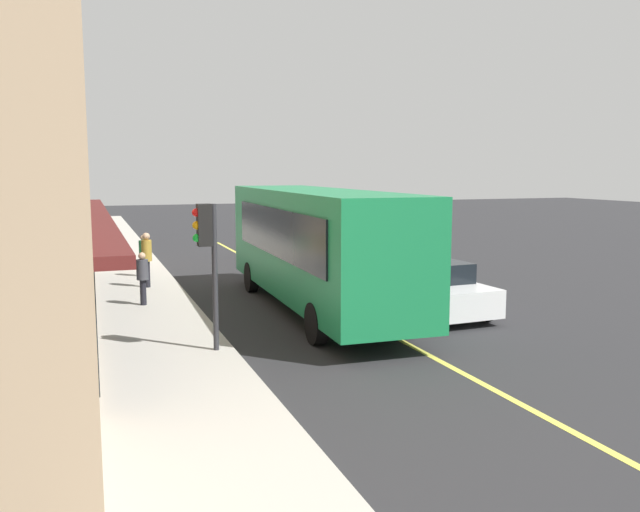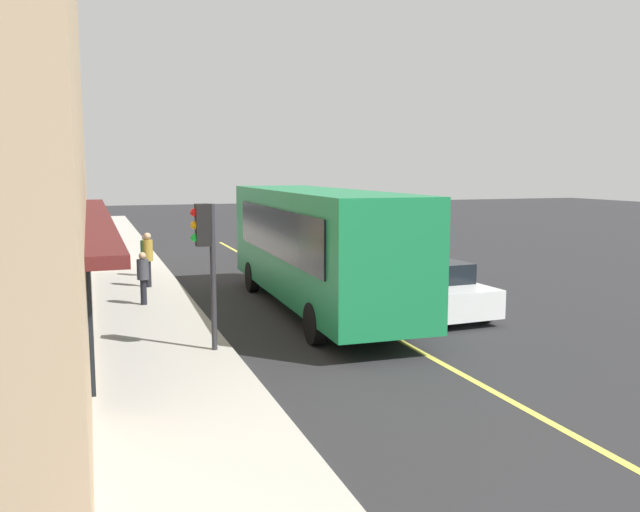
{
  "view_description": "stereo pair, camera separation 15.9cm",
  "coord_description": "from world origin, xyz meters",
  "px_view_note": "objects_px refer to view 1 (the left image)",
  "views": [
    {
      "loc": [
        -18.42,
        7.05,
        4.07
      ],
      "look_at": [
        -0.87,
        0.68,
        1.6
      ],
      "focal_mm": 36.71,
      "sensor_mm": 36.0,
      "label": 1
    },
    {
      "loc": [
        -18.48,
        6.9,
        4.07
      ],
      "look_at": [
        -0.87,
        0.68,
        1.6
      ],
      "focal_mm": 36.71,
      "sensor_mm": 36.0,
      "label": 2
    }
  ],
  "objects_px": {
    "car_white": "(431,287)",
    "bus": "(315,243)",
    "traffic_light": "(207,242)",
    "car_black": "(287,241)",
    "pedestrian_waiting": "(147,254)",
    "pedestrian_by_curb": "(143,274)",
    "pedestrian_near_storefront": "(144,252)"
  },
  "relations": [
    {
      "from": "pedestrian_waiting",
      "to": "car_black",
      "type": "bearing_deg",
      "value": -45.44
    },
    {
      "from": "traffic_light",
      "to": "car_black",
      "type": "xyz_separation_m",
      "value": [
        15.38,
        -6.51,
        -1.79
      ]
    },
    {
      "from": "bus",
      "to": "pedestrian_by_curb",
      "type": "bearing_deg",
      "value": 69.2
    },
    {
      "from": "traffic_light",
      "to": "pedestrian_near_storefront",
      "type": "bearing_deg",
      "value": 2.26
    },
    {
      "from": "traffic_light",
      "to": "pedestrian_waiting",
      "type": "bearing_deg",
      "value": 3.55
    },
    {
      "from": "car_black",
      "to": "pedestrian_near_storefront",
      "type": "relative_size",
      "value": 2.84
    },
    {
      "from": "car_black",
      "to": "pedestrian_waiting",
      "type": "relative_size",
      "value": 2.39
    },
    {
      "from": "traffic_light",
      "to": "car_white",
      "type": "height_order",
      "value": "traffic_light"
    },
    {
      "from": "traffic_light",
      "to": "car_black",
      "type": "height_order",
      "value": "traffic_light"
    },
    {
      "from": "traffic_light",
      "to": "pedestrian_by_curb",
      "type": "bearing_deg",
      "value": 9.47
    },
    {
      "from": "traffic_light",
      "to": "pedestrian_near_storefront",
      "type": "relative_size",
      "value": 2.07
    },
    {
      "from": "pedestrian_waiting",
      "to": "traffic_light",
      "type": "bearing_deg",
      "value": -176.45
    },
    {
      "from": "pedestrian_near_storefront",
      "to": "pedestrian_waiting",
      "type": "bearing_deg",
      "value": 177.59
    },
    {
      "from": "car_black",
      "to": "pedestrian_waiting",
      "type": "distance_m",
      "value": 9.89
    },
    {
      "from": "car_black",
      "to": "pedestrian_by_curb",
      "type": "relative_size",
      "value": 2.84
    },
    {
      "from": "traffic_light",
      "to": "pedestrian_waiting",
      "type": "height_order",
      "value": "traffic_light"
    },
    {
      "from": "car_white",
      "to": "bus",
      "type": "bearing_deg",
      "value": 64.17
    },
    {
      "from": "pedestrian_near_storefront",
      "to": "car_black",
      "type": "bearing_deg",
      "value": -56.54
    },
    {
      "from": "car_black",
      "to": "pedestrian_waiting",
      "type": "xyz_separation_m",
      "value": [
        -6.93,
        7.03,
        0.52
      ]
    },
    {
      "from": "traffic_light",
      "to": "bus",
      "type": "bearing_deg",
      "value": -45.49
    },
    {
      "from": "traffic_light",
      "to": "car_white",
      "type": "relative_size",
      "value": 0.73
    },
    {
      "from": "bus",
      "to": "car_black",
      "type": "relative_size",
      "value": 2.55
    },
    {
      "from": "pedestrian_waiting",
      "to": "pedestrian_near_storefront",
      "type": "relative_size",
      "value": 1.19
    },
    {
      "from": "pedestrian_near_storefront",
      "to": "bus",
      "type": "bearing_deg",
      "value": -149.31
    },
    {
      "from": "car_white",
      "to": "traffic_light",
      "type": "bearing_deg",
      "value": 108.58
    },
    {
      "from": "car_white",
      "to": "pedestrian_by_curb",
      "type": "bearing_deg",
      "value": 67.2
    },
    {
      "from": "pedestrian_by_curb",
      "to": "traffic_light",
      "type": "bearing_deg",
      "value": -170.53
    },
    {
      "from": "car_black",
      "to": "car_white",
      "type": "bearing_deg",
      "value": -178.9
    },
    {
      "from": "car_black",
      "to": "pedestrian_near_storefront",
      "type": "distance_m",
      "value": 8.32
    },
    {
      "from": "pedestrian_by_curb",
      "to": "car_black",
      "type": "bearing_deg",
      "value": -36.92
    },
    {
      "from": "car_black",
      "to": "pedestrian_by_curb",
      "type": "xyz_separation_m",
      "value": [
        -9.88,
        7.43,
        0.33
      ]
    },
    {
      "from": "traffic_light",
      "to": "pedestrian_waiting",
      "type": "relative_size",
      "value": 1.74
    }
  ]
}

